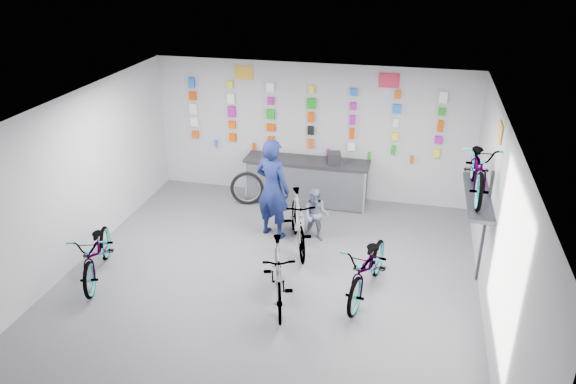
% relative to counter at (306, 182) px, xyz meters
% --- Properties ---
extents(floor, '(8.00, 8.00, 0.00)m').
position_rel_counter_xyz_m(floor, '(0.00, -3.54, -0.49)').
color(floor, '#4D4C51').
rests_on(floor, ground).
extents(ceiling, '(8.00, 8.00, 0.00)m').
position_rel_counter_xyz_m(ceiling, '(0.00, -3.54, 2.51)').
color(ceiling, white).
rests_on(ceiling, wall_back).
extents(wall_back, '(7.00, 0.00, 7.00)m').
position_rel_counter_xyz_m(wall_back, '(0.00, 0.46, 1.01)').
color(wall_back, silver).
rests_on(wall_back, floor).
extents(wall_left, '(0.00, 8.00, 8.00)m').
position_rel_counter_xyz_m(wall_left, '(-3.50, -3.54, 1.01)').
color(wall_left, silver).
rests_on(wall_left, floor).
extents(wall_right, '(0.00, 8.00, 8.00)m').
position_rel_counter_xyz_m(wall_right, '(3.50, -3.54, 1.01)').
color(wall_right, silver).
rests_on(wall_right, floor).
extents(counter, '(2.70, 0.66, 1.00)m').
position_rel_counter_xyz_m(counter, '(0.00, 0.00, 0.00)').
color(counter, black).
rests_on(counter, floor).
extents(merch_wall, '(5.57, 0.08, 1.56)m').
position_rel_counter_xyz_m(merch_wall, '(-0.17, 0.39, 1.33)').
color(merch_wall, '#E84F09').
rests_on(merch_wall, wall_back).
extents(wall_bracket, '(0.39, 1.90, 2.00)m').
position_rel_counter_xyz_m(wall_bracket, '(3.33, -2.34, 0.98)').
color(wall_bracket, '#333338').
rests_on(wall_bracket, wall_right).
extents(sign_left, '(0.42, 0.02, 0.30)m').
position_rel_counter_xyz_m(sign_left, '(-1.50, 0.44, 2.23)').
color(sign_left, gold).
rests_on(sign_left, wall_back).
extents(sign_right, '(0.42, 0.02, 0.30)m').
position_rel_counter_xyz_m(sign_right, '(1.60, 0.44, 2.23)').
color(sign_right, '#DE2749').
rests_on(sign_right, wall_back).
extents(sign_side, '(0.02, 0.40, 0.30)m').
position_rel_counter_xyz_m(sign_side, '(3.48, -2.34, 2.16)').
color(sign_side, gold).
rests_on(sign_side, wall_right).
extents(bike_left, '(1.19, 1.94, 0.96)m').
position_rel_counter_xyz_m(bike_left, '(-2.88, -3.76, -0.01)').
color(bike_left, gray).
rests_on(bike_left, floor).
extents(bike_center, '(0.96, 1.80, 1.04)m').
position_rel_counter_xyz_m(bike_center, '(0.32, -3.77, 0.03)').
color(bike_center, gray).
rests_on(bike_center, floor).
extents(bike_right, '(1.01, 2.01, 1.01)m').
position_rel_counter_xyz_m(bike_right, '(1.68, -3.22, 0.02)').
color(bike_right, gray).
rests_on(bike_right, floor).
extents(bike_service, '(1.08, 1.88, 1.09)m').
position_rel_counter_xyz_m(bike_service, '(0.25, -1.99, 0.06)').
color(bike_service, gray).
rests_on(bike_service, floor).
extents(bike_wall, '(0.63, 1.80, 0.95)m').
position_rel_counter_xyz_m(bike_wall, '(3.25, -2.34, 1.57)').
color(bike_wall, gray).
rests_on(bike_wall, wall_bracket).
extents(clerk, '(0.85, 0.70, 1.99)m').
position_rel_counter_xyz_m(clerk, '(-0.34, -1.61, 0.51)').
color(clerk, '#131D50').
rests_on(clerk, floor).
extents(customer, '(0.54, 0.43, 1.07)m').
position_rel_counter_xyz_m(customer, '(0.51, -1.62, 0.05)').
color(customer, slate).
rests_on(customer, floor).
extents(spare_wheel, '(0.76, 0.31, 0.74)m').
position_rel_counter_xyz_m(spare_wheel, '(-1.25, -0.37, -0.12)').
color(spare_wheel, black).
rests_on(spare_wheel, floor).
extents(register, '(0.34, 0.35, 0.22)m').
position_rel_counter_xyz_m(register, '(0.59, 0.01, 0.62)').
color(register, black).
rests_on(register, counter).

